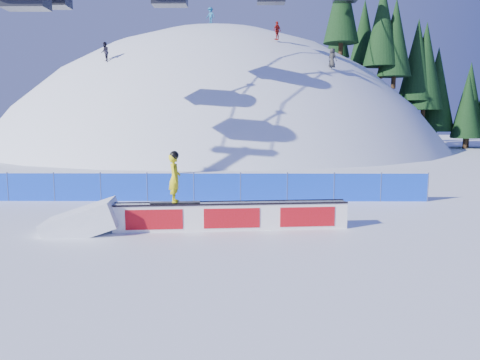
{
  "coord_description": "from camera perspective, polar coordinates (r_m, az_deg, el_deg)",
  "views": [
    {
      "loc": [
        3.11,
        -15.27,
        3.59
      ],
      "look_at": [
        3.0,
        1.61,
        1.31
      ],
      "focal_mm": 35.0,
      "sensor_mm": 36.0,
      "label": 1
    }
  ],
  "objects": [
    {
      "name": "snowboarder",
      "position": [
        14.81,
        -7.97,
        0.31
      ],
      "size": [
        1.6,
        0.58,
        1.65
      ],
      "rotation": [
        0.0,
        0.0,
        1.64
      ],
      "color": "black",
      "rests_on": "rail_box"
    },
    {
      "name": "ground",
      "position": [
        15.99,
        -10.89,
        -5.43
      ],
      "size": [
        160.0,
        160.0,
        0.0
      ],
      "primitive_type": "plane",
      "color": "white",
      "rests_on": "ground"
    },
    {
      "name": "rail_box",
      "position": [
        15.03,
        -1.06,
        -4.41
      ],
      "size": [
        7.49,
        1.2,
        0.9
      ],
      "rotation": [
        0.0,
        0.0,
        0.09
      ],
      "color": "white",
      "rests_on": "ground"
    },
    {
      "name": "distant_skiers",
      "position": [
        46.1,
        -2.09,
        17.22
      ],
      "size": [
        20.68,
        10.87,
        7.19
      ],
      "color": "black",
      "rests_on": "ground"
    },
    {
      "name": "treeline",
      "position": [
        61.24,
        20.56,
        12.69
      ],
      "size": [
        22.28,
        12.28,
        21.0
      ],
      "color": "#302013",
      "rests_on": "ground"
    },
    {
      "name": "safety_fence",
      "position": [
        20.23,
        -8.46,
        -0.89
      ],
      "size": [
        22.05,
        0.05,
        1.3
      ],
      "color": "blue",
      "rests_on": "ground"
    },
    {
      "name": "snow_hill",
      "position": [
        61.28,
        -2.61,
        -12.95
      ],
      "size": [
        64.0,
        64.0,
        64.0
      ],
      "color": "white",
      "rests_on": "ground"
    },
    {
      "name": "snow_ramp",
      "position": [
        15.54,
        -18.6,
        -6.07
      ],
      "size": [
        2.45,
        1.66,
        1.45
      ],
      "primitive_type": null,
      "rotation": [
        0.0,
        -0.31,
        0.09
      ],
      "color": "white",
      "rests_on": "ground"
    }
  ]
}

